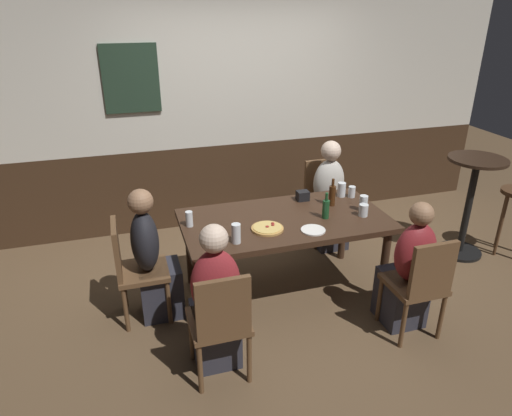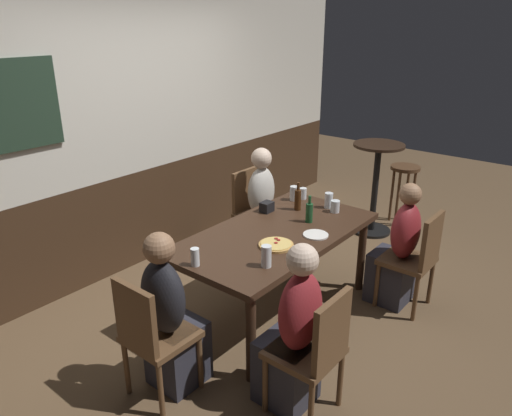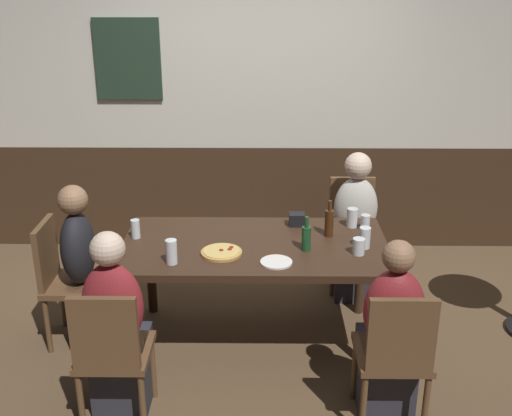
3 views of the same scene
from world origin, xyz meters
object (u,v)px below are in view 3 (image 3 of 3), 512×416
at_px(pint_glass_stout, 365,223).
at_px(dining_table, 255,254).
at_px(beer_glass_tall, 359,247).
at_px(beer_glass_half, 352,219).
at_px(chair_left_near, 111,350).
at_px(tumbler_water, 136,230).
at_px(tumbler_short, 171,253).
at_px(person_left_near, 118,336).
at_px(pint_glass_pale, 365,239).
at_px(beer_bottle_green, 306,237).
at_px(person_right_near, 389,340).
at_px(pizza, 222,252).
at_px(chair_head_west, 64,275).
at_px(person_head_west, 88,277).
at_px(person_right_far, 355,235).
at_px(chair_right_far, 352,226).
at_px(condiment_caddy, 297,219).
at_px(beer_bottle_brown, 329,222).
at_px(chair_right_near, 395,352).
at_px(plate_white_large, 276,262).

bearing_deg(pint_glass_stout, dining_table, -161.64).
bearing_deg(beer_glass_tall, beer_glass_half, 87.77).
distance_m(chair_left_near, tumbler_water, 1.02).
height_order(dining_table, tumbler_short, tumbler_short).
bearing_deg(person_left_near, pint_glass_pale, 23.99).
height_order(beer_glass_tall, beer_bottle_green, beer_bottle_green).
distance_m(person_right_near, beer_glass_tall, 0.66).
height_order(person_right_near, tumbler_short, person_right_near).
bearing_deg(person_right_near, dining_table, 137.26).
bearing_deg(pizza, chair_head_west, 171.60).
height_order(person_head_west, beer_bottle_green, person_head_west).
relative_size(chair_head_west, pizza, 3.33).
distance_m(person_right_far, beer_glass_tall, 0.93).
xyz_separation_m(dining_table, tumbler_water, (-0.81, 0.09, 0.14)).
relative_size(chair_right_far, beer_glass_half, 6.45).
xyz_separation_m(beer_glass_tall, condiment_caddy, (-0.37, 0.47, -0.00)).
distance_m(dining_table, beer_bottle_brown, 0.55).
relative_size(dining_table, tumbler_water, 13.59).
distance_m(chair_right_far, beer_glass_half, 0.66).
distance_m(beer_bottle_green, condiment_caddy, 0.42).
bearing_deg(beer_bottle_brown, tumbler_water, -178.01).
bearing_deg(pizza, beer_bottle_brown, 22.49).
height_order(person_right_far, beer_bottle_green, person_right_far).
bearing_deg(person_right_far, dining_table, -137.17).
bearing_deg(tumbler_water, person_right_far, 21.70).
distance_m(pint_glass_stout, beer_glass_tall, 0.42).
height_order(chair_right_near, beer_bottle_green, beer_bottle_green).
height_order(chair_head_west, beer_glass_tall, chair_head_west).
bearing_deg(person_right_near, pizza, 150.59).
bearing_deg(person_left_near, chair_right_far, 45.87).
xyz_separation_m(chair_left_near, chair_right_far, (1.55, 1.76, 0.00)).
xyz_separation_m(person_left_near, pint_glass_stout, (1.54, 0.97, 0.30)).
bearing_deg(person_left_near, chair_right_near, -5.97).
distance_m(person_head_west, person_left_near, 0.80).
bearing_deg(chair_right_far, chair_right_near, -90.00).
distance_m(pint_glass_pale, beer_bottle_brown, 0.29).
bearing_deg(dining_table, pint_glass_pale, -4.40).
bearing_deg(chair_left_near, chair_right_near, 0.00).
relative_size(chair_right_near, tumbler_short, 5.60).
distance_m(dining_table, person_right_far, 1.07).
distance_m(chair_head_west, plate_white_large, 1.48).
bearing_deg(beer_bottle_green, condiment_caddy, 95.31).
bearing_deg(person_head_west, chair_left_near, -67.83).
distance_m(chair_head_west, person_left_near, 0.89).
xyz_separation_m(pizza, pint_glass_stout, (0.98, 0.42, 0.04)).
xyz_separation_m(pint_glass_stout, condiment_caddy, (-0.47, 0.07, -0.00)).
relative_size(dining_table, chair_right_near, 2.01).
bearing_deg(chair_right_far, beer_glass_tall, -96.17).
relative_size(person_head_west, person_left_near, 1.00).
distance_m(pizza, beer_bottle_brown, 0.78).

